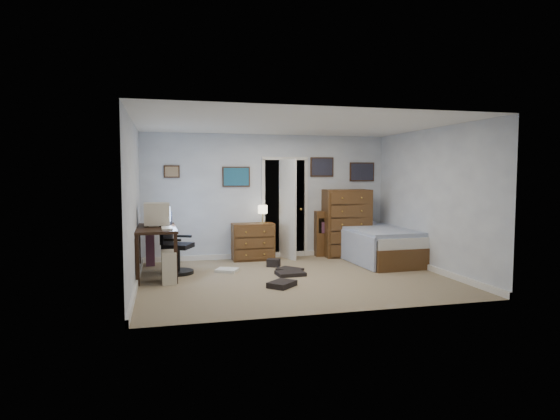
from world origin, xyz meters
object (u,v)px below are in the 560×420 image
object	(u,v)px
computer_desk	(150,239)
office_chair	(175,250)
bed	(376,244)
tall_dresser	(346,223)
low_dresser	(253,242)

from	to	relation	value
computer_desk	office_chair	world-z (taller)	office_chair
computer_desk	bed	xyz separation A→B (m)	(4.28, 0.38, -0.29)
bed	office_chair	bearing A→B (deg)	-177.85
computer_desk	tall_dresser	size ratio (longest dim) A/B	1.04
office_chair	tall_dresser	bearing A→B (deg)	39.68
computer_desk	tall_dresser	bearing A→B (deg)	12.99
computer_desk	bed	distance (m)	4.31
low_dresser	tall_dresser	size ratio (longest dim) A/B	0.59
computer_desk	low_dresser	distance (m)	2.23
office_chair	computer_desk	bearing A→B (deg)	-142.09
computer_desk	bed	size ratio (longest dim) A/B	0.65
low_dresser	bed	size ratio (longest dim) A/B	0.37
low_dresser	tall_dresser	xyz separation A→B (m)	(1.96, -0.02, 0.33)
tall_dresser	computer_desk	bearing A→B (deg)	-162.44
office_chair	bed	world-z (taller)	office_chair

